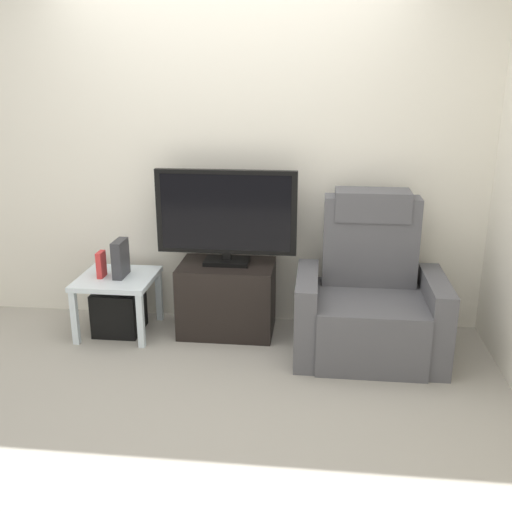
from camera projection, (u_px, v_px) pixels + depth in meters
ground_plane at (206, 389)px, 3.55m from camera, size 6.40×6.40×0.00m
wall_back at (231, 150)px, 4.23m from camera, size 6.40×0.06×2.60m
tv_stand at (227, 298)px, 4.27m from camera, size 0.68×0.46×0.52m
television at (226, 215)px, 4.10m from camera, size 1.00×0.20×0.68m
recliner_armchair at (369, 300)px, 3.93m from camera, size 0.98×0.78×1.08m
side_table at (117, 285)px, 4.23m from camera, size 0.54×0.54×0.43m
subwoofer_box at (119, 311)px, 4.29m from camera, size 0.33×0.33×0.33m
book_upright at (101, 264)px, 4.17m from camera, size 0.04×0.11×0.19m
game_console at (120, 258)px, 4.18m from camera, size 0.07×0.20×0.27m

